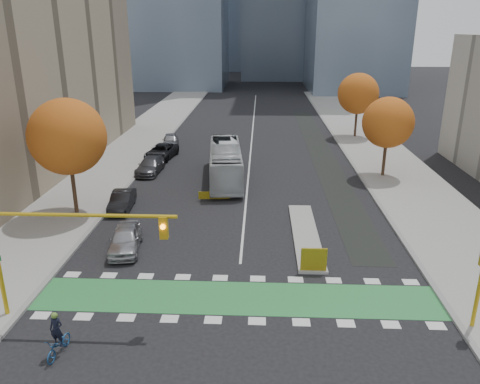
# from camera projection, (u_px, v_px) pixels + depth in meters

# --- Properties ---
(ground) EXTENTS (300.00, 300.00, 0.00)m
(ground) POSITION_uv_depth(u_px,v_px,m) (235.00, 316.00, 21.61)
(ground) COLOR black
(ground) RESTS_ON ground
(sidewalk_west) EXTENTS (7.00, 120.00, 0.15)m
(sidewalk_west) POSITION_uv_depth(u_px,v_px,m) (94.00, 179.00, 41.00)
(sidewalk_west) COLOR gray
(sidewalk_west) RESTS_ON ground
(sidewalk_east) EXTENTS (7.00, 120.00, 0.15)m
(sidewalk_east) POSITION_uv_depth(u_px,v_px,m) (406.00, 183.00, 39.87)
(sidewalk_east) COLOR gray
(sidewalk_east) RESTS_ON ground
(curb_west) EXTENTS (0.30, 120.00, 0.16)m
(curb_west) POSITION_uv_depth(u_px,v_px,m) (134.00, 179.00, 40.85)
(curb_west) COLOR gray
(curb_west) RESTS_ON ground
(curb_east) EXTENTS (0.30, 120.00, 0.16)m
(curb_east) POSITION_uv_depth(u_px,v_px,m) (364.00, 182.00, 40.01)
(curb_east) COLOR gray
(curb_east) RESTS_ON ground
(bike_crossing) EXTENTS (20.00, 3.00, 0.01)m
(bike_crossing) POSITION_uv_depth(u_px,v_px,m) (237.00, 298.00, 23.02)
(bike_crossing) COLOR #2A813C
(bike_crossing) RESTS_ON ground
(centre_line) EXTENTS (0.15, 70.00, 0.01)m
(centre_line) POSITION_uv_depth(u_px,v_px,m) (252.00, 133.00, 59.31)
(centre_line) COLOR silver
(centre_line) RESTS_ON ground
(bike_lane_paint) EXTENTS (2.50, 50.00, 0.01)m
(bike_lane_paint) POSITION_uv_depth(u_px,v_px,m) (321.00, 153.00, 49.57)
(bike_lane_paint) COLOR black
(bike_lane_paint) RESTS_ON ground
(median_island) EXTENTS (1.60, 10.00, 0.16)m
(median_island) POSITION_uv_depth(u_px,v_px,m) (305.00, 234.00, 29.90)
(median_island) COLOR gray
(median_island) RESTS_ON ground
(hazard_board) EXTENTS (1.40, 0.12, 1.30)m
(hazard_board) POSITION_uv_depth(u_px,v_px,m) (314.00, 259.00, 25.13)
(hazard_board) COLOR yellow
(hazard_board) RESTS_ON median_island
(tree_west) EXTENTS (5.20, 5.20, 8.22)m
(tree_west) POSITION_uv_depth(u_px,v_px,m) (68.00, 137.00, 31.56)
(tree_west) COLOR #332114
(tree_west) RESTS_ON ground
(tree_east_near) EXTENTS (4.40, 4.40, 7.08)m
(tree_east_near) POSITION_uv_depth(u_px,v_px,m) (388.00, 123.00, 40.23)
(tree_east_near) COLOR #332114
(tree_east_near) RESTS_ON ground
(tree_east_far) EXTENTS (4.80, 4.80, 7.65)m
(tree_east_far) POSITION_uv_depth(u_px,v_px,m) (358.00, 94.00, 55.16)
(tree_east_far) COLOR #332114
(tree_east_far) RESTS_ON ground
(traffic_signal_west) EXTENTS (8.53, 0.56, 5.20)m
(traffic_signal_west) POSITION_uv_depth(u_px,v_px,m) (51.00, 238.00, 20.12)
(traffic_signal_west) COLOR #BF9914
(traffic_signal_west) RESTS_ON ground
(cyclist) EXTENTS (0.81, 1.77, 1.97)m
(cyclist) POSITION_uv_depth(u_px,v_px,m) (58.00, 341.00, 18.83)
(cyclist) COLOR navy
(cyclist) RESTS_ON ground
(bus) EXTENTS (3.64, 11.40, 3.12)m
(bus) POSITION_uv_depth(u_px,v_px,m) (225.00, 162.00, 40.50)
(bus) COLOR #B9BEC2
(bus) RESTS_ON ground
(parked_car_a) EXTENTS (2.30, 4.50, 1.47)m
(parked_car_a) POSITION_uv_depth(u_px,v_px,m) (125.00, 239.00, 27.77)
(parked_car_a) COLOR #A7A6AC
(parked_car_a) RESTS_ON ground
(parked_car_b) EXTENTS (1.70, 4.14, 1.34)m
(parked_car_b) POSITION_uv_depth(u_px,v_px,m) (122.00, 201.00, 34.08)
(parked_car_b) COLOR black
(parked_car_b) RESTS_ON ground
(parked_car_c) EXTENTS (2.15, 4.87, 1.39)m
(parked_car_c) POSITION_uv_depth(u_px,v_px,m) (150.00, 165.00, 42.69)
(parked_car_c) COLOR #47474C
(parked_car_c) RESTS_ON ground
(parked_car_d) EXTENTS (3.05, 5.40, 1.42)m
(parked_car_d) POSITION_uv_depth(u_px,v_px,m) (161.00, 152.00, 47.40)
(parked_car_d) COLOR black
(parked_car_d) RESTS_ON ground
(parked_car_e) EXTENTS (2.29, 4.46, 1.45)m
(parked_car_e) POSITION_uv_depth(u_px,v_px,m) (170.00, 140.00, 52.11)
(parked_car_e) COLOR gray
(parked_car_e) RESTS_ON ground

